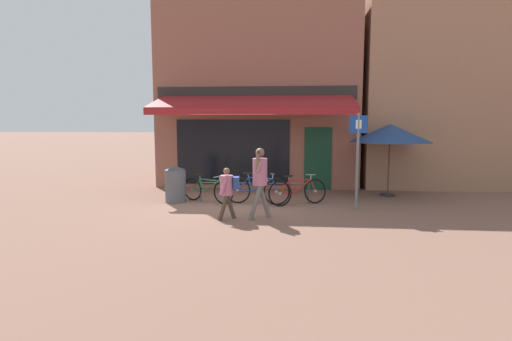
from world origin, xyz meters
name	(u,v)px	position (x,y,z in m)	size (l,w,h in m)	color
ground_plane	(228,205)	(0.00, 0.00, 0.00)	(160.00, 160.00, 0.00)	brown
shop_front	(259,98)	(0.50, 4.23, 3.15)	(7.02, 4.87, 6.31)	#8E5647
neighbour_building	(458,95)	(7.79, 4.75, 3.25)	(7.15, 4.00, 6.49)	#9E7056
bike_rack_rail	(254,186)	(0.69, 0.37, 0.47)	(3.16, 0.04, 0.57)	#47494F
bicycle_green	(207,190)	(-0.63, 0.26, 0.36)	(1.61, 0.83, 0.80)	black
bicycle_blue	(257,190)	(0.79, 0.19, 0.39)	(1.85, 0.52, 0.90)	black
bicycle_red	(298,191)	(1.92, 0.18, 0.37)	(1.64, 0.95, 0.85)	black
pedestrian_adult	(260,175)	(1.01, -1.50, 1.03)	(0.54, 0.63, 1.68)	slate
pedestrian_child	(228,188)	(0.28, -1.65, 0.75)	(0.51, 0.54, 1.23)	#47382D
litter_bin	(176,184)	(-1.53, 0.21, 0.52)	(0.60, 0.60, 1.04)	#515459
parking_sign	(358,152)	(3.41, -0.42, 1.52)	(0.44, 0.07, 2.49)	slate
cafe_parasol	(390,133)	(4.71, 1.77, 1.92)	(2.44, 2.44, 2.21)	#4C3D2D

